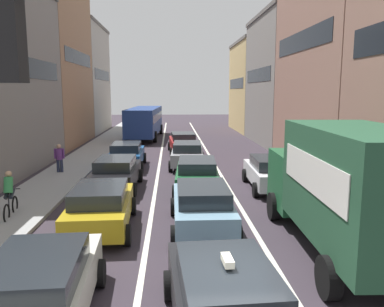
{
  "coord_description": "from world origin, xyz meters",
  "views": [
    {
      "loc": [
        -0.94,
        -5.8,
        4.45
      ],
      "look_at": [
        0.0,
        12.0,
        1.6
      ],
      "focal_mm": 36.5,
      "sensor_mm": 36.0,
      "label": 1
    }
  ],
  "objects": [
    {
      "name": "coupe_centre_lane_fourth",
      "position": [
        -0.02,
        16.93,
        0.8
      ],
      "size": [
        2.23,
        4.38,
        1.49
      ],
      "rotation": [
        0.0,
        0.0,
        1.52
      ],
      "color": "gray",
      "rests_on": "ground"
    },
    {
      "name": "removalist_box_truck",
      "position": [
        3.69,
        4.17,
        1.97
      ],
      "size": [
        2.93,
        7.78,
        3.58
      ],
      "rotation": [
        0.0,
        0.0,
        1.53
      ],
      "color": "#1E5933",
      "rests_on": "ground"
    },
    {
      "name": "cyclist_on_sidewalk",
      "position": [
        -6.61,
        7.72,
        0.85
      ],
      "size": [
        0.5,
        1.72,
        1.72
      ],
      "rotation": [
        0.0,
        0.0,
        1.69
      ],
      "color": "black",
      "rests_on": "ground"
    },
    {
      "name": "lane_stripe_right",
      "position": [
        1.7,
        20.0,
        0.01
      ],
      "size": [
        0.16,
        60.0,
        0.01
      ],
      "primitive_type": "cube",
      "color": "silver",
      "rests_on": "ground"
    },
    {
      "name": "wagon_left_lane_second",
      "position": [
        -3.23,
        6.44,
        0.8
      ],
      "size": [
        2.19,
        4.36,
        1.49
      ],
      "rotation": [
        0.0,
        0.0,
        1.61
      ],
      "color": "#B29319",
      "rests_on": "ground"
    },
    {
      "name": "sedan_centre_lane_second",
      "position": [
        0.03,
        6.33,
        0.8
      ],
      "size": [
        2.06,
        4.3,
        1.49
      ],
      "rotation": [
        0.0,
        0.0,
        1.57
      ],
      "color": "#759EB7",
      "rests_on": "ground"
    },
    {
      "name": "sedan_left_lane_front",
      "position": [
        -3.45,
        1.13,
        0.8
      ],
      "size": [
        2.25,
        4.39,
        1.49
      ],
      "rotation": [
        0.0,
        0.0,
        1.62
      ],
      "color": "beige",
      "rests_on": "ground"
    },
    {
      "name": "lane_stripe_left",
      "position": [
        -1.7,
        20.0,
        0.01
      ],
      "size": [
        0.16,
        60.0,
        0.01
      ],
      "primitive_type": "cube",
      "color": "silver",
      "rests_on": "ground"
    },
    {
      "name": "sedan_right_lane_behind_truck",
      "position": [
        3.57,
        11.47,
        0.8
      ],
      "size": [
        2.17,
        4.35,
        1.49
      ],
      "rotation": [
        0.0,
        0.0,
        1.54
      ],
      "color": "silver",
      "rests_on": "ground"
    },
    {
      "name": "taxi_centre_lane_front",
      "position": [
        -0.01,
        0.57,
        0.8
      ],
      "size": [
        2.26,
        4.4,
        1.66
      ],
      "rotation": [
        0.0,
        0.0,
        1.63
      ],
      "color": "black",
      "rests_on": "ground"
    },
    {
      "name": "pedestrian_near_kerb",
      "position": [
        -6.97,
        15.18,
        0.95
      ],
      "size": [
        0.54,
        0.34,
        1.66
      ],
      "rotation": [
        0.0,
        0.0,
        1.65
      ],
      "color": "#262D47",
      "rests_on": "ground"
    },
    {
      "name": "hatchback_centre_lane_third",
      "position": [
        0.18,
        11.17,
        0.8
      ],
      "size": [
        2.25,
        4.39,
        1.49
      ],
      "rotation": [
        0.0,
        0.0,
        1.52
      ],
      "color": "#19592D",
      "rests_on": "ground"
    },
    {
      "name": "sedan_left_lane_fourth",
      "position": [
        -3.57,
        16.87,
        0.8
      ],
      "size": [
        2.09,
        4.31,
        1.49
      ],
      "rotation": [
        0.0,
        0.0,
        1.58
      ],
      "color": "#194C8C",
      "rests_on": "ground"
    },
    {
      "name": "sidewalk_left",
      "position": [
        -6.7,
        20.0,
        0.07
      ],
      "size": [
        2.6,
        64.0,
        0.14
      ],
      "primitive_type": "cube",
      "color": "#999999",
      "rests_on": "ground"
    },
    {
      "name": "sedan_centre_lane_fifth",
      "position": [
        -0.12,
        22.28,
        0.8
      ],
      "size": [
        2.24,
        4.39,
        1.49
      ],
      "rotation": [
        0.0,
        0.0,
        1.62
      ],
      "color": "#A51E1E",
      "rests_on": "ground"
    },
    {
      "name": "bus_mid_queue_primary",
      "position": [
        -3.48,
        31.54,
        1.76
      ],
      "size": [
        3.18,
        10.61,
        2.9
      ],
      "rotation": [
        0.0,
        0.0,
        1.52
      ],
      "color": "navy",
      "rests_on": "ground"
    },
    {
      "name": "building_row_right",
      "position": [
        9.9,
        21.05,
        5.83
      ],
      "size": [
        7.2,
        43.9,
        13.48
      ],
      "rotation": [
        0.0,
        0.0,
        -1.57
      ],
      "color": "tan",
      "rests_on": "ground"
    },
    {
      "name": "building_row_left",
      "position": [
        -12.0,
        23.89,
        5.6
      ],
      "size": [
        7.2,
        43.9,
        13.31
      ],
      "rotation": [
        0.0,
        0.0,
        1.57
      ],
      "color": "gray",
      "rests_on": "ground"
    },
    {
      "name": "sedan_left_lane_third",
      "position": [
        -3.46,
        11.72,
        0.8
      ],
      "size": [
        2.13,
        4.34,
        1.49
      ],
      "rotation": [
        0.0,
        0.0,
        1.55
      ],
      "color": "black",
      "rests_on": "ground"
    }
  ]
}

